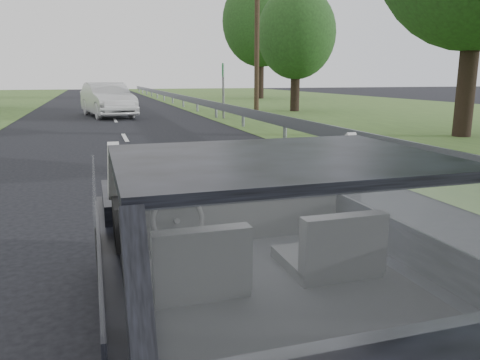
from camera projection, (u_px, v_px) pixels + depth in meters
subject_car at (252, 260)px, 2.88m from camera, size 1.80×4.00×1.45m
dashboard at (225, 213)px, 3.44m from camera, size 1.58×0.45×0.30m
driver_seat at (198, 261)px, 2.46m from camera, size 0.50×0.72×0.42m
passenger_seat at (334, 245)px, 2.70m from camera, size 0.50×0.72×0.42m
steering_wheel at (177, 220)px, 3.03m from camera, size 0.36×0.36×0.04m
cat at (258, 178)px, 3.51m from camera, size 0.58×0.27×0.25m
guardrail at (281, 121)px, 13.49m from camera, size 0.05×90.00×0.32m
other_car at (108, 100)px, 21.62m from camera, size 2.72×5.02×1.56m
highway_sign at (223, 91)px, 20.49m from camera, size 0.39×0.94×2.39m
utility_pole at (257, 39)px, 21.37m from camera, size 0.29×0.29×7.00m
tree_2 at (296, 52)px, 24.47m from camera, size 4.89×4.89×6.18m
tree_3 at (261, 40)px, 38.50m from camera, size 7.84×7.84×9.59m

